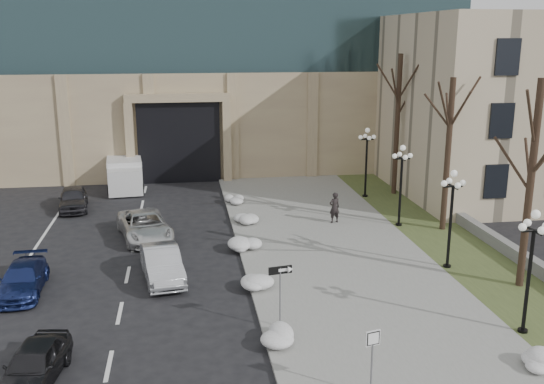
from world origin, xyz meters
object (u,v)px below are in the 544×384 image
(one_way_sign, at_px, (284,277))
(lamppost_b, at_px, (452,206))
(pedestrian, at_px, (334,208))
(car_c, at_px, (22,279))
(car_a, at_px, (34,365))
(car_b, at_px, (162,264))
(box_truck, at_px, (125,173))
(lamppost_a, at_px, (531,255))
(keep_sign, at_px, (373,349))
(lamppost_c, at_px, (401,175))
(car_d, at_px, (145,226))
(lamppost_d, at_px, (367,153))
(car_e, at_px, (73,198))

(one_way_sign, height_order, lamppost_b, lamppost_b)
(pedestrian, bearing_deg, car_c, 10.96)
(car_a, xyz_separation_m, lamppost_b, (16.97, 7.19, 2.43))
(car_a, distance_m, car_b, 8.79)
(box_truck, distance_m, lamppost_b, 24.83)
(car_a, distance_m, lamppost_a, 17.16)
(keep_sign, bearing_deg, lamppost_c, 53.34)
(lamppost_c, bearing_deg, pedestrian, 163.77)
(keep_sign, bearing_deg, car_c, 127.73)
(car_d, bearing_deg, lamppost_c, -13.57)
(pedestrian, distance_m, one_way_sign, 13.34)
(keep_sign, bearing_deg, lamppost_d, 59.48)
(pedestrian, distance_m, lamppost_a, 14.61)
(lamppost_c, bearing_deg, car_c, -161.54)
(lamppost_b, distance_m, lamppost_d, 13.00)
(box_truck, height_order, lamppost_a, lamppost_a)
(car_a, height_order, box_truck, box_truck)
(one_way_sign, bearing_deg, lamppost_b, 19.59)
(keep_sign, bearing_deg, lamppost_b, 40.93)
(car_d, relative_size, car_e, 1.24)
(car_c, bearing_deg, lamppost_c, 16.57)
(car_c, height_order, lamppost_a, lamppost_a)
(car_d, height_order, lamppost_a, lamppost_a)
(pedestrian, distance_m, box_truck, 16.90)
(car_e, height_order, lamppost_a, lamppost_a)
(lamppost_b, bearing_deg, car_b, 176.78)
(car_a, height_order, keep_sign, keep_sign)
(car_c, xyz_separation_m, lamppost_d, (19.03, 12.85, 2.46))
(lamppost_b, xyz_separation_m, lamppost_d, (0.00, 13.00, 0.00))
(car_d, relative_size, lamppost_b, 1.09)
(lamppost_b, xyz_separation_m, lamppost_c, (0.00, 6.50, 0.00))
(car_b, xyz_separation_m, lamppost_c, (13.20, 5.76, 2.33))
(pedestrian, height_order, box_truck, box_truck)
(car_b, bearing_deg, car_a, -124.39)
(car_e, distance_m, box_truck, 6.24)
(car_a, relative_size, car_e, 0.91)
(car_a, bearing_deg, car_b, 72.70)
(car_a, bearing_deg, one_way_sign, 24.25)
(car_c, distance_m, one_way_sign, 11.63)
(lamppost_c, bearing_deg, car_d, 179.61)
(car_c, distance_m, car_d, 8.03)
(one_way_sign, bearing_deg, car_a, -173.34)
(car_c, height_order, lamppost_d, lamppost_d)
(car_d, xyz_separation_m, lamppost_c, (14.25, -0.10, 2.35))
(lamppost_a, relative_size, lamppost_b, 1.00)
(lamppost_b, bearing_deg, box_truck, 131.11)
(pedestrian, height_order, lamppost_d, lamppost_d)
(car_c, height_order, keep_sign, keep_sign)
(car_c, bearing_deg, pedestrian, 23.59)
(car_d, bearing_deg, lamppost_a, -55.76)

